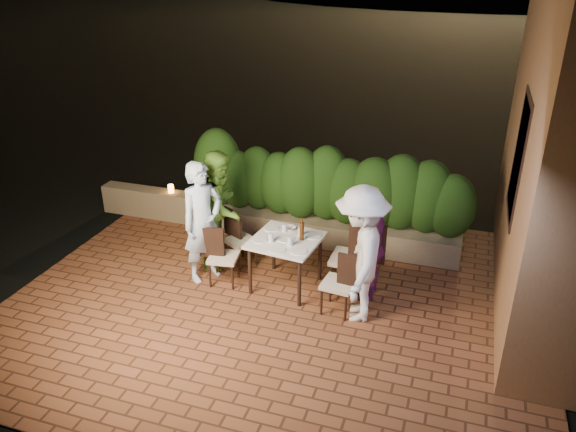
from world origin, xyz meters
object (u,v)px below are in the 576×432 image
at_px(diner_green, 221,208).
at_px(parapet_lamp, 171,189).
at_px(chair_left_back, 240,239).
at_px(diner_purple, 372,247).
at_px(diner_white, 361,255).
at_px(chair_left_front, 223,256).
at_px(bowl, 290,228).
at_px(chair_right_front, 338,282).
at_px(chair_right_back, 350,257).
at_px(diner_blue, 203,222).
at_px(beer_bottle, 302,229).
at_px(dining_table, 286,263).

distance_m(diner_green, parapet_lamp, 1.83).
xyz_separation_m(chair_left_back, parapet_lamp, (-1.75, 1.10, 0.15)).
bearing_deg(chair_left_back, diner_purple, 23.03).
xyz_separation_m(chair_left_back, diner_white, (1.93, -0.74, 0.48)).
relative_size(chair_left_front, diner_white, 0.47).
height_order(bowl, chair_right_front, chair_right_front).
relative_size(chair_right_front, diner_green, 0.50).
bearing_deg(chair_right_back, diner_blue, 9.13).
height_order(beer_bottle, diner_purple, diner_purple).
bearing_deg(bowl, chair_left_back, 174.04).
distance_m(diner_white, parapet_lamp, 4.13).
height_order(dining_table, chair_left_back, chair_left_back).
bearing_deg(chair_right_back, diner_green, -5.65).
height_order(chair_right_back, parapet_lamp, chair_right_back).
distance_m(bowl, parapet_lamp, 2.81).
distance_m(bowl, chair_left_back, 0.87).
relative_size(beer_bottle, parapet_lamp, 2.31).
bearing_deg(chair_left_front, parapet_lamp, 127.64).
distance_m(dining_table, diner_white, 1.27).
bearing_deg(chair_right_front, beer_bottle, -26.77).
bearing_deg(bowl, diner_white, -30.15).
xyz_separation_m(dining_table, diner_purple, (1.16, 0.15, 0.37)).
bearing_deg(bowl, dining_table, -82.12).
bearing_deg(dining_table, chair_left_back, 155.89).
bearing_deg(chair_left_front, dining_table, 2.69).
distance_m(beer_bottle, diner_purple, 0.96).
distance_m(dining_table, diner_purple, 1.22).
distance_m(chair_left_back, diner_blue, 0.76).
bearing_deg(parapet_lamp, diner_blue, -48.44).
distance_m(chair_right_front, chair_right_back, 0.54).
xyz_separation_m(bowl, parapet_lamp, (-2.54, 1.18, -0.20)).
height_order(dining_table, diner_purple, diner_purple).
distance_m(bowl, diner_white, 1.32).
height_order(chair_left_front, parapet_lamp, chair_left_front).
height_order(beer_bottle, chair_right_back, beer_bottle).
relative_size(chair_right_front, diner_purple, 0.59).
bearing_deg(diner_blue, beer_bottle, -53.73).
distance_m(bowl, chair_right_back, 0.94).
height_order(chair_right_back, diner_blue, diner_blue).
xyz_separation_m(beer_bottle, diner_purple, (0.94, 0.10, -0.17)).
xyz_separation_m(dining_table, diner_blue, (-1.17, -0.12, 0.50)).
height_order(dining_table, beer_bottle, beer_bottle).
distance_m(chair_left_back, chair_right_back, 1.71).
bearing_deg(parapet_lamp, dining_table, -29.61).
height_order(bowl, chair_left_back, chair_left_back).
relative_size(bowl, parapet_lamp, 1.17).
height_order(diner_blue, diner_purple, diner_blue).
bearing_deg(chair_left_back, diner_white, 8.29).
xyz_separation_m(bowl, diner_blue, (-1.13, -0.41, 0.11)).
xyz_separation_m(chair_left_back, diner_purple, (1.99, -0.22, 0.32)).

